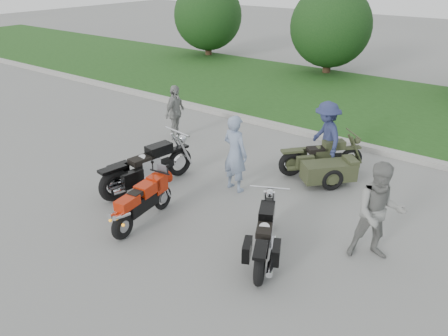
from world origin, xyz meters
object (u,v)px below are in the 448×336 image
Objects in this scene: cruiser_left at (145,169)px; cruiser_sidecar at (324,165)px; sportbike_red at (142,202)px; person_stripe at (235,154)px; person_grey at (379,212)px; person_back at (175,113)px; person_denim at (326,137)px; cruiser_right at (264,238)px.

cruiser_sidecar is at bearing 51.85° from cruiser_left.
cruiser_left is (-1.05, 1.09, -0.00)m from sportbike_red.
cruiser_left is 1.41× the size of person_stripe.
sportbike_red is 2.45m from person_stripe.
person_grey is 1.13× the size of person_back.
person_stripe reaches higher than cruiser_sidecar.
sportbike_red is at bearing -158.01° from person_back.
cruiser_right is at bearing -38.63° from person_denim.
cruiser_left reaches higher than sportbike_red.
cruiser_right is 1.11× the size of person_stripe.
person_stripe is at bearing 110.60° from cruiser_right.
person_grey is at bearing 177.23° from person_stripe.
person_grey reaches higher than person_back.
person_back is at bearing -136.57° from cruiser_sidecar.
person_stripe is at bearing 67.73° from sportbike_red.
person_denim is at bearing 60.90° from sportbike_red.
person_denim is at bearing 97.80° from person_grey.
person_denim is at bearing 74.27° from cruiser_right.
cruiser_right is (3.62, -0.59, -0.08)m from cruiser_left.
person_grey is at bearing 15.39° from sportbike_red.
person_back is at bearing 130.94° from person_grey.
person_denim is at bearing 157.95° from cruiser_sidecar.
person_stripe is (-1.94, 1.83, 0.48)m from cruiser_right.
person_grey reaches higher than sportbike_red.
sportbike_red is 2.62m from cruiser_right.
sportbike_red is at bearing 82.15° from person_stripe.
cruiser_left is at bearing -88.99° from person_denim.
cruiser_left is 4.50m from person_denim.
person_back is (-1.59, 2.79, 0.31)m from cruiser_left.
person_stripe is 2.51m from person_denim.
cruiser_left is 3.22m from person_back.
person_back is (-2.64, 3.88, 0.31)m from sportbike_red.
person_grey reaches higher than cruiser_sidecar.
cruiser_right is at bearing 3.93° from sportbike_red.
cruiser_left is 1.27× the size of cruiser_right.
person_denim is (2.88, 3.44, 0.40)m from cruiser_left.
person_grey is at bearing 11.73° from cruiser_right.
person_stripe reaches higher than cruiser_left.
sportbike_red is 0.90× the size of cruiser_right.
cruiser_right is 1.12× the size of person_denim.
person_stripe is at bearing 45.68° from cruiser_left.
cruiser_sidecar is at bearing 71.61° from cruiser_right.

